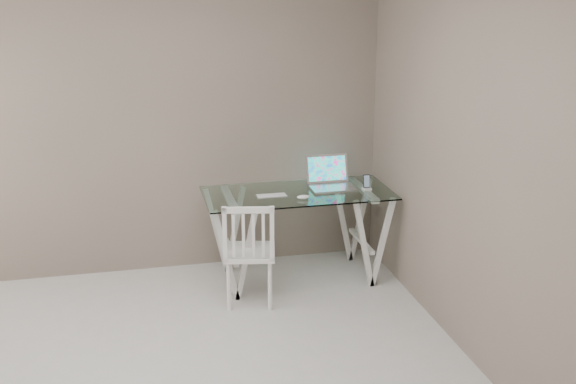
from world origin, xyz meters
name	(u,v)px	position (x,y,z in m)	size (l,w,h in m)	color
room	(136,125)	(-0.06, 0.02, 1.72)	(4.50, 4.52, 2.71)	#B4B1AC
desk	(298,235)	(1.20, 1.76, 0.38)	(1.50, 0.70, 0.75)	silver
chair	(249,249)	(0.73, 1.36, 0.46)	(0.45, 0.45, 0.83)	white
laptop	(330,180)	(1.49, 1.86, 0.80)	(0.35, 0.32, 0.24)	silver
keyboard	(271,196)	(0.97, 1.71, 0.75)	(0.25, 0.11, 0.01)	silver
mouse	(303,197)	(1.20, 1.58, 0.76)	(0.10, 0.06, 0.03)	white
phone_dock	(367,185)	(1.76, 1.71, 0.78)	(0.07, 0.07, 0.12)	white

